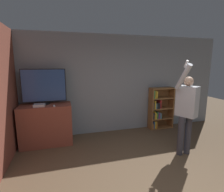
# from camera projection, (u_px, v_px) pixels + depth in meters

# --- Properties ---
(wall_back) EXTENTS (6.71, 0.06, 2.70)m
(wall_back) POSITION_uv_depth(u_px,v_px,m) (111.00, 85.00, 4.87)
(wall_back) COLOR gray
(wall_back) RESTS_ON ground_plane
(tv_ledge) EXTENTS (1.18, 0.57, 0.97)m
(tv_ledge) POSITION_uv_depth(u_px,v_px,m) (47.00, 125.00, 4.19)
(tv_ledge) COLOR brown
(tv_ledge) RESTS_ON ground_plane
(television) EXTENTS (1.00, 0.22, 0.84)m
(television) POSITION_uv_depth(u_px,v_px,m) (44.00, 86.00, 4.10)
(television) COLOR black
(television) RESTS_ON tv_ledge
(game_console) EXTENTS (0.25, 0.21, 0.05)m
(game_console) POSITION_uv_depth(u_px,v_px,m) (39.00, 105.00, 3.95)
(game_console) COLOR silver
(game_console) RESTS_ON tv_ledge
(remote_loose) EXTENTS (0.05, 0.14, 0.02)m
(remote_loose) POSITION_uv_depth(u_px,v_px,m) (54.00, 106.00, 3.97)
(remote_loose) COLOR white
(remote_loose) RESTS_ON tv_ledge
(bookshelf) EXTENTS (0.72, 0.28, 1.23)m
(bookshelf) POSITION_uv_depth(u_px,v_px,m) (159.00, 109.00, 5.22)
(bookshelf) COLOR brown
(bookshelf) RESTS_ON ground_plane
(person) EXTENTS (0.55, 0.55, 1.99)m
(person) POSITION_uv_depth(u_px,v_px,m) (187.00, 109.00, 3.61)
(person) COLOR #383842
(person) RESTS_ON ground_plane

